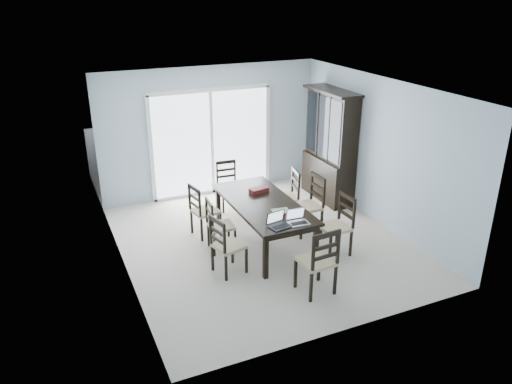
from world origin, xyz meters
The scene contains 24 objects.
floor centered at (0.00, 0.00, 0.00)m, with size 5.00×5.00×0.00m, color beige.
ceiling centered at (0.00, 0.00, 2.60)m, with size 5.00×5.00×0.00m, color white.
back_wall centered at (0.00, 2.50, 1.30)m, with size 4.50×0.02×2.60m, color #A7BBC8.
wall_left centered at (-2.25, 0.00, 1.30)m, with size 0.02×5.00×2.60m, color #A7BBC8.
wall_right centered at (2.25, 0.00, 1.30)m, with size 0.02×5.00×2.60m, color #A7BBC8.
balcony centered at (0.00, 3.50, -0.05)m, with size 4.50×2.00×0.10m, color gray.
railing centered at (0.00, 4.50, 0.55)m, with size 4.50×0.06×1.10m, color #99999E.
dining_table centered at (0.00, 0.00, 0.67)m, with size 1.00×2.20×0.75m.
china_hutch centered at (2.02, 1.25, 1.07)m, with size 0.50×1.38×2.20m.
sliding_door centered at (0.00, 2.48, 1.09)m, with size 2.52×0.05×2.18m.
chair_left_near centered at (-0.93, -0.63, 0.57)m, with size 0.50×0.49×1.08m.
chair_left_mid centered at (-0.79, 0.09, 0.55)m, with size 0.42×0.41×1.03m.
chair_left_far centered at (-0.85, 0.68, 0.57)m, with size 0.48×0.47×1.08m.
chair_right_near centered at (0.99, -0.77, 0.60)m, with size 0.45×0.44×1.14m.
chair_right_mid centered at (0.95, 0.07, 0.63)m, with size 0.47×0.45×1.19m.
chair_right_far centered at (0.81, 0.61, 0.60)m, with size 0.51×0.50×1.13m.
chair_end_near centered at (0.08, -1.69, 0.62)m, with size 0.47×0.48×1.18m.
chair_end_far centered at (0.02, 1.66, 0.56)m, with size 0.42×0.43×1.06m.
laptop_dark centered at (-0.15, -0.93, 0.80)m, with size 0.35×0.27×0.21m.
laptop_silver centered at (0.15, -0.94, 0.80)m, with size 0.31×0.23×0.21m.
book_stack centered at (0.07, -0.50, 0.77)m, with size 0.29×0.24×0.04m.
cell_phone centered at (0.11, -0.89, 0.76)m, with size 0.11×0.05×0.01m, color black.
game_box centered at (0.11, 0.41, 0.79)m, with size 0.32×0.16×0.08m, color #4D0F17.
hot_tub centered at (-0.44, 3.44, 0.48)m, with size 1.89×1.70×0.96m.
Camera 1 is at (-3.13, -6.72, 4.00)m, focal length 35.00 mm.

